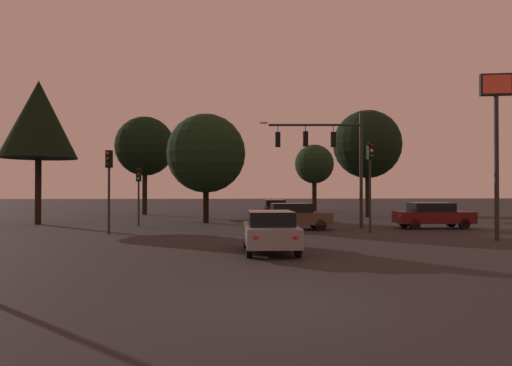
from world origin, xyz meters
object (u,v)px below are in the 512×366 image
Objects in this scene: traffic_light_median at (139,184)px; car_nearside_lane at (270,231)px; traffic_light_corner_left at (109,175)px; tree_lot_edge at (367,144)px; car_far_lane at (275,209)px; car_crossing_left at (293,216)px; traffic_signal_mast_arm at (329,149)px; traffic_light_corner_right at (370,169)px; tree_behind_sign at (206,153)px; store_sign_illuminated at (496,119)px; tree_right_cluster at (314,164)px; car_crossing_right at (433,215)px; tree_center_horizon at (39,120)px; tree_left_far at (145,146)px.

car_nearside_lane is (7.05, -12.73, -1.85)m from traffic_light_median.
traffic_light_corner_left is 0.48× the size of tree_lot_edge.
traffic_light_corner_left reaches higher than car_far_lane.
car_crossing_left is (2.26, 9.54, -0.00)m from car_nearside_lane.
traffic_signal_mast_arm is at bearing 14.62° from traffic_light_corner_left.
traffic_light_corner_right is 12.18m from tree_behind_sign.
tree_right_cluster is (-2.82, 29.00, -0.53)m from store_sign_illuminated.
car_crossing_right is at bearing -8.87° from traffic_light_median.
tree_center_horizon is (-16.22, 5.26, 6.13)m from car_crossing_left.
traffic_light_median is at bearing -153.42° from tree_lot_edge.
traffic_signal_mast_arm is 19.11m from tree_center_horizon.
traffic_signal_mast_arm is 1.59× the size of traffic_light_corner_left.
store_sign_illuminated is at bearing -12.63° from traffic_light_corner_left.
tree_left_far is (-11.21, 16.95, 5.45)m from car_crossing_left.
tree_left_far is at bearing 97.88° from traffic_light_median.
traffic_light_corner_right is at bearing -64.25° from traffic_signal_mast_arm.
car_crossing_left is at bearing 151.67° from traffic_light_corner_right.
tree_lot_edge is at bearing 18.96° from car_far_lane.
tree_lot_edge is at bearing 15.20° from tree_center_horizon.
traffic_light_corner_left is 0.91× the size of car_far_lane.
traffic_light_median is (0.58, 5.26, -0.42)m from traffic_light_corner_left.
tree_center_horizon is (-16.16, -3.81, 6.13)m from car_far_lane.
tree_right_cluster is at bearing 76.35° from car_nearside_lane.
store_sign_illuminated is (6.11, -7.28, 0.79)m from traffic_signal_mast_arm.
tree_right_cluster is at bearing 58.12° from traffic_light_corner_left.
car_nearside_lane is at bearing -136.90° from car_crossing_right.
traffic_signal_mast_arm is 21.97m from tree_right_cluster.
traffic_light_corner_left is at bearing -121.88° from tree_right_cluster.
tree_center_horizon is at bearing -141.16° from tree_right_cluster.
tree_behind_sign is at bearing -155.99° from tree_lot_edge.
traffic_signal_mast_arm is 1.61× the size of car_nearside_lane.
traffic_light_corner_right is at bearing 50.78° from car_nearside_lane.
car_nearside_lane is 9.80m from car_crossing_left.
traffic_light_corner_right is at bearing -0.02° from traffic_light_corner_left.
traffic_signal_mast_arm is at bearing 173.61° from car_crossing_right.
tree_behind_sign is 12.60m from tree_left_far.
car_nearside_lane is at bearing -44.43° from traffic_light_corner_left.
traffic_light_median is at bearing 158.17° from traffic_light_corner_right.
car_nearside_lane is 0.48× the size of tree_left_far.
car_far_lane is (9.24, 5.88, -1.85)m from traffic_light_median.
tree_left_far is (-8.95, 26.49, 5.45)m from car_nearside_lane.
tree_right_cluster is at bearing 76.22° from car_crossing_left.
traffic_light_corner_right reaches higher than traffic_light_corner_left.
car_far_lane is at bearing -161.04° from tree_lot_edge.
traffic_light_corner_right is at bearing -28.33° from car_crossing_left.
car_crossing_left is 0.90× the size of car_far_lane.
tree_left_far is at bearing -160.73° from tree_right_cluster.
traffic_light_median is 0.82× the size of car_crossing_right.
store_sign_illuminated reaches higher than car_far_lane.
car_crossing_right is 0.47× the size of tree_center_horizon.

